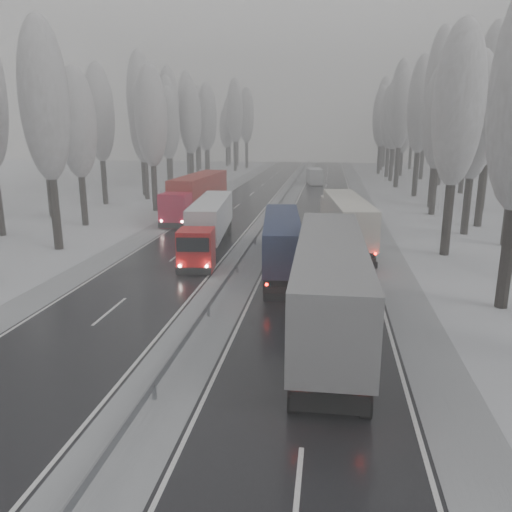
% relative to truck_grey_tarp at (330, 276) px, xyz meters
% --- Properties ---
extents(ground, '(260.00, 260.00, 0.00)m').
position_rel_truck_grey_tarp_xyz_m(ground, '(-5.94, -11.12, -2.66)').
color(ground, silver).
rests_on(ground, ground).
extents(carriageway_right, '(7.50, 200.00, 0.03)m').
position_rel_truck_grey_tarp_xyz_m(carriageway_right, '(-0.69, 18.88, -2.64)').
color(carriageway_right, black).
rests_on(carriageway_right, ground).
extents(carriageway_left, '(7.50, 200.00, 0.03)m').
position_rel_truck_grey_tarp_xyz_m(carriageway_left, '(-11.19, 18.88, -2.64)').
color(carriageway_left, black).
rests_on(carriageway_left, ground).
extents(median_slush, '(3.00, 200.00, 0.04)m').
position_rel_truck_grey_tarp_xyz_m(median_slush, '(-5.94, 18.88, -2.64)').
color(median_slush, '#9EA1A5').
rests_on(median_slush, ground).
extents(shoulder_right, '(2.40, 200.00, 0.04)m').
position_rel_truck_grey_tarp_xyz_m(shoulder_right, '(4.26, 18.88, -2.64)').
color(shoulder_right, '#9EA1A5').
rests_on(shoulder_right, ground).
extents(shoulder_left, '(2.40, 200.00, 0.04)m').
position_rel_truck_grey_tarp_xyz_m(shoulder_left, '(-16.14, 18.88, -2.64)').
color(shoulder_left, '#9EA1A5').
rests_on(shoulder_left, ground).
extents(median_guardrail, '(0.12, 200.00, 0.76)m').
position_rel_truck_grey_tarp_xyz_m(median_guardrail, '(-5.94, 18.86, -2.06)').
color(median_guardrail, slate).
rests_on(median_guardrail, ground).
extents(tree_18, '(3.60, 3.60, 16.58)m').
position_rel_truck_grey_tarp_xyz_m(tree_18, '(8.57, 15.91, 8.04)').
color(tree_18, black).
rests_on(tree_18, ground).
extents(tree_20, '(3.60, 3.60, 15.71)m').
position_rel_truck_grey_tarp_xyz_m(tree_20, '(11.96, 24.04, 7.49)').
color(tree_20, black).
rests_on(tree_20, ground).
extents(tree_21, '(3.60, 3.60, 18.62)m').
position_rel_truck_grey_tarp_xyz_m(tree_21, '(14.18, 28.04, 9.34)').
color(tree_21, black).
rests_on(tree_21, ground).
extents(tree_22, '(3.60, 3.60, 15.86)m').
position_rel_truck_grey_tarp_xyz_m(tree_22, '(11.08, 34.48, 7.58)').
color(tree_22, black).
rests_on(tree_22, ground).
extents(tree_23, '(3.60, 3.60, 13.55)m').
position_rel_truck_grey_tarp_xyz_m(tree_23, '(17.37, 38.48, 6.11)').
color(tree_23, black).
rests_on(tree_23, ground).
extents(tree_24, '(3.60, 3.60, 20.49)m').
position_rel_truck_grey_tarp_xyz_m(tree_24, '(11.96, 39.90, 10.53)').
color(tree_24, black).
rests_on(tree_24, ground).
extents(tree_25, '(3.60, 3.60, 19.44)m').
position_rel_truck_grey_tarp_xyz_m(tree_25, '(18.87, 43.90, 9.86)').
color(tree_25, black).
rests_on(tree_25, ground).
extents(tree_26, '(3.60, 3.60, 18.78)m').
position_rel_truck_grey_tarp_xyz_m(tree_26, '(11.62, 50.15, 9.44)').
color(tree_26, black).
rests_on(tree_26, ground).
extents(tree_27, '(3.60, 3.60, 17.62)m').
position_rel_truck_grey_tarp_xyz_m(tree_27, '(18.78, 54.15, 8.70)').
color(tree_27, black).
rests_on(tree_27, ground).
extents(tree_28, '(3.60, 3.60, 19.62)m').
position_rel_truck_grey_tarp_xyz_m(tree_28, '(10.40, 60.83, 9.98)').
color(tree_28, black).
rests_on(tree_28, ground).
extents(tree_29, '(3.60, 3.60, 18.11)m').
position_rel_truck_grey_tarp_xyz_m(tree_29, '(17.77, 64.83, 9.01)').
color(tree_29, black).
rests_on(tree_29, ground).
extents(tree_30, '(3.60, 3.60, 17.86)m').
position_rel_truck_grey_tarp_xyz_m(tree_30, '(10.62, 70.58, 8.86)').
color(tree_30, black).
rests_on(tree_30, ground).
extents(tree_31, '(3.60, 3.60, 18.58)m').
position_rel_truck_grey_tarp_xyz_m(tree_31, '(16.54, 74.58, 9.31)').
color(tree_31, black).
rests_on(tree_31, ground).
extents(tree_32, '(3.60, 3.60, 17.33)m').
position_rel_truck_grey_tarp_xyz_m(tree_32, '(10.69, 78.09, 8.52)').
color(tree_32, black).
rests_on(tree_32, ground).
extents(tree_33, '(3.60, 3.60, 14.33)m').
position_rel_truck_grey_tarp_xyz_m(tree_33, '(13.83, 82.09, 6.60)').
color(tree_33, black).
rests_on(tree_33, ground).
extents(tree_34, '(3.60, 3.60, 17.63)m').
position_rel_truck_grey_tarp_xyz_m(tree_34, '(9.79, 85.19, 8.71)').
color(tree_34, black).
rests_on(tree_34, ground).
extents(tree_35, '(3.60, 3.60, 18.25)m').
position_rel_truck_grey_tarp_xyz_m(tree_35, '(19.00, 89.19, 9.11)').
color(tree_35, black).
rests_on(tree_35, ground).
extents(tree_36, '(3.60, 3.60, 20.23)m').
position_rel_truck_grey_tarp_xyz_m(tree_36, '(11.10, 95.04, 10.36)').
color(tree_36, black).
rests_on(tree_36, ground).
extents(tree_37, '(3.60, 3.60, 16.37)m').
position_rel_truck_grey_tarp_xyz_m(tree_37, '(18.08, 99.04, 7.91)').
color(tree_37, black).
rests_on(tree_37, ground).
extents(tree_38, '(3.60, 3.60, 17.97)m').
position_rel_truck_grey_tarp_xyz_m(tree_38, '(12.79, 105.60, 8.93)').
color(tree_38, black).
rests_on(tree_38, ground).
extents(tree_39, '(3.60, 3.60, 16.19)m').
position_rel_truck_grey_tarp_xyz_m(tree_39, '(15.61, 109.60, 7.79)').
color(tree_39, black).
rests_on(tree_39, ground).
extents(tree_58, '(3.60, 3.60, 17.21)m').
position_rel_truck_grey_tarp_xyz_m(tree_58, '(-21.07, 13.44, 8.44)').
color(tree_58, black).
rests_on(tree_58, ground).
extents(tree_60, '(3.60, 3.60, 14.84)m').
position_rel_truck_grey_tarp_xyz_m(tree_60, '(-23.69, 23.08, 6.93)').
color(tree_60, black).
rests_on(tree_60, ground).
extents(tree_61, '(3.60, 3.60, 13.95)m').
position_rel_truck_grey_tarp_xyz_m(tree_61, '(-29.46, 27.08, 6.36)').
color(tree_61, black).
rests_on(tree_61, ground).
extents(tree_62, '(3.60, 3.60, 16.04)m').
position_rel_truck_grey_tarp_xyz_m(tree_62, '(-19.88, 32.61, 7.70)').
color(tree_62, black).
rests_on(tree_62, ground).
extents(tree_63, '(3.60, 3.60, 16.88)m').
position_rel_truck_grey_tarp_xyz_m(tree_63, '(-27.79, 36.61, 8.23)').
color(tree_63, black).
rests_on(tree_63, ground).
extents(tree_64, '(3.60, 3.60, 15.42)m').
position_rel_truck_grey_tarp_xyz_m(tree_64, '(-24.20, 41.59, 7.30)').
color(tree_64, black).
rests_on(tree_64, ground).
extents(tree_65, '(3.60, 3.60, 19.48)m').
position_rel_truck_grey_tarp_xyz_m(tree_65, '(-25.99, 45.59, 9.89)').
color(tree_65, black).
rests_on(tree_65, ground).
extents(tree_66, '(3.60, 3.60, 15.23)m').
position_rel_truck_grey_tarp_xyz_m(tree_66, '(-24.10, 51.22, 7.18)').
color(tree_66, black).
rests_on(tree_66, ground).
extents(tree_67, '(3.60, 3.60, 17.09)m').
position_rel_truck_grey_tarp_xyz_m(tree_67, '(-25.49, 55.22, 8.37)').
color(tree_67, black).
rests_on(tree_67, ground).
extents(tree_68, '(3.60, 3.60, 16.65)m').
position_rel_truck_grey_tarp_xyz_m(tree_68, '(-22.52, 57.99, 8.09)').
color(tree_68, black).
rests_on(tree_68, ground).
extents(tree_69, '(3.60, 3.60, 19.35)m').
position_rel_truck_grey_tarp_xyz_m(tree_69, '(-27.36, 61.99, 9.80)').
color(tree_69, black).
rests_on(tree_69, ground).
extents(tree_70, '(3.60, 3.60, 17.09)m').
position_rel_truck_grey_tarp_xyz_m(tree_70, '(-22.27, 68.07, 8.37)').
color(tree_70, black).
rests_on(tree_70, ground).
extents(tree_71, '(3.60, 3.60, 19.61)m').
position_rel_truck_grey_tarp_xyz_m(tree_71, '(-27.03, 72.07, 9.97)').
color(tree_71, black).
rests_on(tree_71, ground).
extents(tree_72, '(3.60, 3.60, 15.11)m').
position_rel_truck_grey_tarp_xyz_m(tree_72, '(-24.87, 77.41, 7.10)').
color(tree_72, black).
rests_on(tree_72, ground).
extents(tree_73, '(3.60, 3.60, 17.22)m').
position_rel_truck_grey_tarp_xyz_m(tree_73, '(-27.76, 81.41, 8.45)').
color(tree_73, black).
rests_on(tree_73, ground).
extents(tree_74, '(3.60, 3.60, 19.68)m').
position_rel_truck_grey_tarp_xyz_m(tree_74, '(-21.01, 88.21, 10.01)').
color(tree_74, black).
rests_on(tree_74, ground).
extents(tree_75, '(3.60, 3.60, 18.60)m').
position_rel_truck_grey_tarp_xyz_m(tree_75, '(-30.14, 92.21, 9.33)').
color(tree_75, black).
rests_on(tree_75, ground).
extents(tree_76, '(3.60, 3.60, 18.55)m').
position_rel_truck_grey_tarp_xyz_m(tree_76, '(-19.99, 97.60, 9.29)').
color(tree_76, black).
rests_on(tree_76, ground).
extents(tree_77, '(3.60, 3.60, 14.32)m').
position_rel_truck_grey_tarp_xyz_m(tree_77, '(-25.60, 101.60, 6.60)').
color(tree_77, black).
rests_on(tree_77, ground).
extents(tree_78, '(3.60, 3.60, 19.55)m').
position_rel_truck_grey_tarp_xyz_m(tree_78, '(-23.50, 104.19, 9.93)').
color(tree_78, black).
rests_on(tree_78, ground).
extents(tree_79, '(3.60, 3.60, 17.07)m').
position_rel_truck_grey_tarp_xyz_m(tree_79, '(-26.27, 108.19, 8.35)').
color(tree_79, black).
rests_on(tree_79, ground).
extents(truck_grey_tarp, '(3.04, 17.82, 4.56)m').
position_rel_truck_grey_tarp_xyz_m(truck_grey_tarp, '(0.00, 0.00, 0.00)').
color(truck_grey_tarp, '#4D4D52').
rests_on(truck_grey_tarp, ground).
extents(truck_blue_box, '(3.67, 14.28, 3.63)m').
position_rel_truck_grey_tarp_xyz_m(truck_blue_box, '(-3.22, 10.69, -0.54)').
color(truck_blue_box, navy).
rests_on(truck_blue_box, ground).
extents(truck_cream_box, '(4.17, 15.64, 3.98)m').
position_rel_truck_grey_tarp_xyz_m(truck_cream_box, '(1.17, 17.65, -0.34)').
color(truck_cream_box, beige).
rests_on(truck_cream_box, ground).
extents(box_truck_distant, '(3.09, 7.39, 2.68)m').
position_rel_truck_grey_tarp_xyz_m(box_truck_distant, '(-2.69, 63.21, -1.30)').
color(box_truck_distant, silver).
rests_on(box_truck_distant, ground).
extents(truck_red_white, '(3.71, 14.54, 3.70)m').
position_rel_truck_grey_tarp_xyz_m(truck_red_white, '(-9.32, 15.40, -0.50)').
color(truck_red_white, '#BE0A0C').
rests_on(truck_red_white, ground).
extents(truck_red_red, '(3.27, 16.97, 4.33)m').
position_rel_truck_grey_tarp_xyz_m(truck_red_red, '(-14.14, 29.66, -0.13)').
color(truck_red_red, red).
rests_on(truck_red_red, ground).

